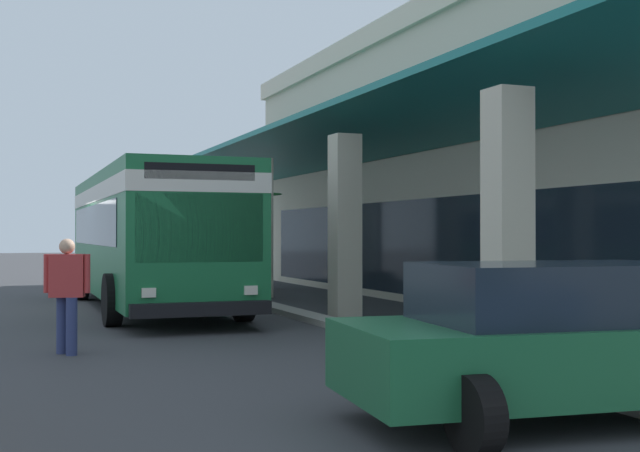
{
  "coord_description": "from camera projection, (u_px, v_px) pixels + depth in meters",
  "views": [
    {
      "loc": [
        20.29,
        -2.64,
        1.75
      ],
      "look_at": [
        4.13,
        3.63,
        1.91
      ],
      "focal_mm": 46.82,
      "sensor_mm": 36.0,
      "label": 1
    }
  ],
  "objects": [
    {
      "name": "ground",
      "position": [
        414.0,
        298.0,
        22.75
      ],
      "size": [
        120.0,
        120.0,
        0.0
      ],
      "primitive_type": "plane",
      "color": "#38383A"
    },
    {
      "name": "transit_bus",
      "position": [
        149.0,
        229.0,
        19.59
      ],
      "size": [
        11.23,
        2.92,
        3.34
      ],
      "color": "#196638",
      "rests_on": "ground"
    },
    {
      "name": "curb_strip",
      "position": [
        264.0,
        305.0,
        19.75
      ],
      "size": [
        28.41,
        0.5,
        0.12
      ],
      "primitive_type": "cube",
      "color": "#9E998E",
      "rests_on": "ground"
    },
    {
      "name": "pedestrian",
      "position": [
        67.0,
        289.0,
        12.04
      ],
      "size": [
        0.4,
        0.63,
        1.67
      ],
      "color": "navy",
      "rests_on": "ground"
    },
    {
      "name": "potted_palm",
      "position": [
        254.0,
        261.0,
        26.04
      ],
      "size": [
        1.77,
        1.78,
        3.06
      ],
      "color": "brown",
      "rests_on": "ground"
    },
    {
      "name": "plaza_building",
      "position": [
        593.0,
        161.0,
        23.26
      ],
      "size": [
        23.97,
        15.21,
        7.52
      ],
      "color": "beige",
      "rests_on": "ground"
    },
    {
      "name": "parked_sedan_green",
      "position": [
        572.0,
        340.0,
        7.8
      ],
      "size": [
        2.73,
        4.56,
        1.47
      ],
      "color": "#195933",
      "rests_on": "ground"
    }
  ]
}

